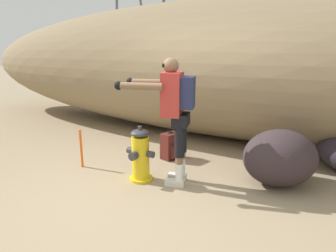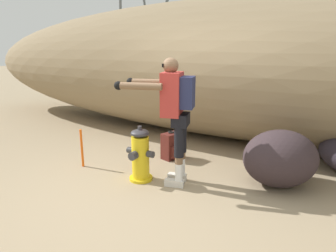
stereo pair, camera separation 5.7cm
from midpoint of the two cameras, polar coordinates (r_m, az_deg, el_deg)
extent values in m
cube|color=#998466|center=(3.92, -4.58, -13.13)|extent=(56.00, 56.00, 0.04)
ellipsoid|color=#897556|center=(6.35, 11.77, 10.61)|extent=(14.32, 3.20, 2.77)
cylinder|color=gold|center=(4.31, -4.80, -9.87)|extent=(0.33, 0.33, 0.04)
cylinder|color=gold|center=(4.18, -4.89, -5.93)|extent=(0.24, 0.24, 0.59)
ellipsoid|color=#333338|center=(4.07, -4.99, -1.36)|extent=(0.25, 0.25, 0.10)
cylinder|color=#333338|center=(4.05, -5.02, -0.34)|extent=(0.06, 0.06, 0.05)
cylinder|color=#333338|center=(4.25, -6.76, -4.62)|extent=(0.09, 0.09, 0.09)
cylinder|color=#333338|center=(4.07, -2.98, -5.41)|extent=(0.09, 0.09, 0.09)
cylinder|color=#333338|center=(4.03, -6.26, -5.69)|extent=(0.11, 0.09, 0.11)
cube|color=beige|center=(4.09, 1.61, -10.81)|extent=(0.28, 0.17, 0.09)
cylinder|color=white|center=(4.01, 2.48, -8.76)|extent=(0.10, 0.10, 0.24)
cylinder|color=brown|center=(3.95, 2.51, -6.53)|extent=(0.10, 0.10, 0.10)
cylinder|color=black|center=(3.86, 2.55, -2.91)|extent=(0.13, 0.13, 0.43)
cube|color=beige|center=(4.27, 2.15, -9.68)|extent=(0.28, 0.17, 0.09)
cylinder|color=white|center=(4.19, 2.99, -7.70)|extent=(0.10, 0.10, 0.24)
cylinder|color=brown|center=(4.13, 3.02, -5.54)|extent=(0.10, 0.10, 0.10)
cylinder|color=black|center=(4.05, 3.07, -2.07)|extent=(0.13, 0.13, 0.43)
cube|color=black|center=(3.89, 2.86, 1.23)|extent=(0.28, 0.36, 0.16)
cube|color=#B2332D|center=(3.84, 1.21, 6.10)|extent=(0.33, 0.41, 0.56)
cube|color=#23284C|center=(3.80, 4.18, 6.40)|extent=(0.23, 0.31, 0.40)
sphere|color=brown|center=(3.81, 0.94, 11.45)|extent=(0.20, 0.20, 0.20)
cube|color=black|center=(3.83, -0.33, 11.55)|extent=(0.06, 0.15, 0.04)
cylinder|color=brown|center=(3.71, -5.13, 7.59)|extent=(0.58, 0.25, 0.09)
sphere|color=black|center=(3.80, -9.04, 7.64)|extent=(0.11, 0.11, 0.11)
cylinder|color=brown|center=(4.13, -3.23, 8.35)|extent=(0.58, 0.25, 0.09)
sphere|color=black|center=(4.21, -6.80, 8.39)|extent=(0.11, 0.11, 0.11)
cube|color=#511E19|center=(5.00, 0.91, -3.81)|extent=(0.28, 0.34, 0.44)
cube|color=#511E19|center=(4.93, 1.98, -4.88)|extent=(0.12, 0.22, 0.20)
torus|color=black|center=(4.92, 0.92, -1.16)|extent=(0.10, 0.10, 0.02)
cube|color=black|center=(5.13, 0.66, -3.31)|extent=(0.04, 0.06, 0.37)
cube|color=black|center=(5.02, -0.68, -3.72)|extent=(0.04, 0.06, 0.37)
ellipsoid|color=#32272A|center=(4.28, 20.99, -5.77)|extent=(1.30, 1.28, 0.76)
cylinder|color=#47331E|center=(14.96, 8.17, 11.05)|extent=(0.29, 0.29, 1.76)
cone|color=#0F3319|center=(15.00, 8.52, 20.16)|extent=(2.45, 2.45, 3.00)
cylinder|color=#47331E|center=(14.08, 17.24, 9.70)|extent=(0.29, 0.29, 1.46)
cone|color=#0F3319|center=(14.07, 17.88, 17.78)|extent=(2.40, 2.40, 2.52)
cylinder|color=#47331E|center=(12.83, 26.61, 7.44)|extent=(0.31, 0.31, 1.04)
cone|color=#0F3319|center=(12.78, 27.66, 16.26)|extent=(2.61, 2.61, 2.93)
cylinder|color=slate|center=(19.83, 3.95, 18.95)|extent=(1.06, 1.06, 6.58)
cylinder|color=slate|center=(21.31, -3.68, 18.66)|extent=(1.06, 1.06, 6.58)
cylinder|color=slate|center=(17.21, -0.67, 19.63)|extent=(1.06, 1.06, 6.58)
cylinder|color=slate|center=(18.89, -8.94, 19.03)|extent=(1.06, 1.06, 6.58)
torus|color=slate|center=(19.25, -2.34, 19.10)|extent=(3.20, 3.20, 0.10)
cylinder|color=#E55914|center=(4.82, -15.80, -4.10)|extent=(0.04, 0.04, 0.60)
camera|label=1|loc=(0.03, -89.61, 0.10)|focal=31.92mm
camera|label=2|loc=(0.03, 90.39, -0.10)|focal=31.92mm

